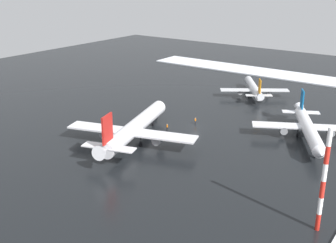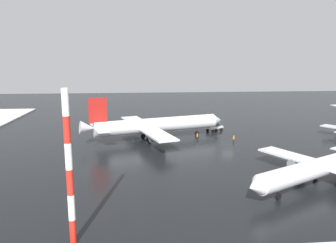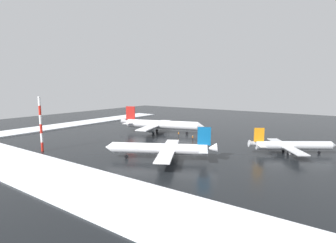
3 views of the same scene
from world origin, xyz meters
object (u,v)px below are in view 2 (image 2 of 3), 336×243
Objects in this scene: pushback_tug at (215,127)px; antenna_mast at (69,169)px; ground_crew_mid_apron at (234,139)px; airplane_distant_tail at (321,167)px; airplane_parked_starboard at (154,125)px; ground_crew_near_tug at (197,136)px.

pushback_tug is 0.31× the size of antenna_mast.
pushback_tug is at bearing -175.92° from ground_crew_mid_apron.
antenna_mast is (-34.88, -13.18, 5.27)m from airplane_distant_tail.
airplane_distant_tail is 27.66m from ground_crew_mid_apron.
airplane_parked_starboard reaches higher than airplane_distant_tail.
pushback_tug is (16.91, 7.77, -2.29)m from airplane_parked_starboard.
airplane_distant_tail is at bearing 88.45° from ground_crew_near_tug.
antenna_mast reaches higher than pushback_tug.
airplane_distant_tail is at bearing -69.77° from airplane_parked_starboard.
airplane_distant_tail reaches higher than ground_crew_near_tug.
airplane_parked_starboard is at bearing -34.99° from ground_crew_near_tug.
ground_crew_mid_apron is (1.44, -12.52, -0.31)m from pushback_tug.
airplane_parked_starboard is at bearing -80.51° from airplane_distant_tail.
pushback_tug is at bearing -107.42° from airplane_distant_tail.
airplane_parked_starboard is 20.84× the size of ground_crew_mid_apron.
ground_crew_near_tug is at bearing -157.36° from pushback_tug.
ground_crew_near_tug is 48.75m from antenna_mast.
antenna_mast is (-21.16, -43.31, 7.28)m from ground_crew_near_tug.
antenna_mast reaches higher than ground_crew_near_tug.
antenna_mast reaches higher than airplane_distant_tail.
ground_crew_mid_apron is at bearing 132.73° from ground_crew_near_tug.
airplane_parked_starboard is 18.75m from pushback_tug.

